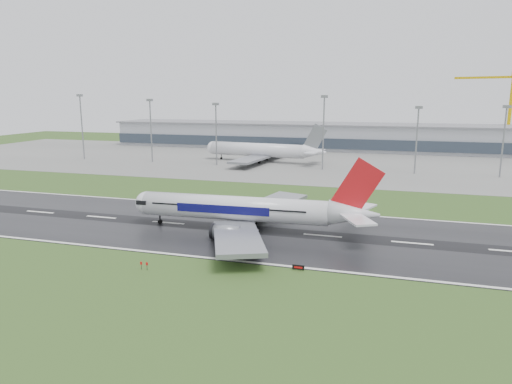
% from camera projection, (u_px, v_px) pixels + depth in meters
% --- Properties ---
extents(ground, '(520.00, 520.00, 0.00)m').
position_uv_depth(ground, '(168.00, 223.00, 119.63)').
color(ground, '#2A471A').
rests_on(ground, ground).
extents(runway, '(400.00, 45.00, 0.10)m').
position_uv_depth(runway, '(168.00, 223.00, 119.62)').
color(runway, black).
rests_on(runway, ground).
extents(apron, '(400.00, 130.00, 0.08)m').
position_uv_depth(apron, '(280.00, 160.00, 237.04)').
color(apron, slate).
rests_on(apron, ground).
extents(terminal, '(240.00, 36.00, 15.00)m').
position_uv_depth(terminal, '(303.00, 136.00, 291.88)').
color(terminal, '#979AA2').
rests_on(terminal, ground).
extents(main_airliner, '(62.88, 60.12, 17.88)m').
position_uv_depth(main_airliner, '(251.00, 194.00, 111.12)').
color(main_airliner, silver).
rests_on(main_airliner, runway).
extents(parked_airliner, '(71.27, 67.40, 18.89)m').
position_uv_depth(parked_airliner, '(262.00, 143.00, 229.11)').
color(parked_airliner, silver).
rests_on(parked_airliner, apron).
extents(tower_crane, '(45.52, 15.80, 45.99)m').
position_uv_depth(tower_crane, '(510.00, 112.00, 269.83)').
color(tower_crane, '#DAAD05').
rests_on(tower_crane, ground).
extents(runway_sign, '(2.30, 0.79, 1.04)m').
position_uv_depth(runway_sign, '(298.00, 268.00, 87.09)').
color(runway_sign, black).
rests_on(runway_sign, ground).
extents(floodmast_0, '(0.64, 0.64, 32.00)m').
position_uv_depth(floodmast_0, '(82.00, 128.00, 237.67)').
color(floodmast_0, gray).
rests_on(floodmast_0, ground).
extents(floodmast_1, '(0.64, 0.64, 29.74)m').
position_uv_depth(floodmast_1, '(151.00, 132.00, 226.97)').
color(floodmast_1, gray).
rests_on(floodmast_1, ground).
extents(floodmast_2, '(0.64, 0.64, 28.02)m').
position_uv_depth(floodmast_2, '(216.00, 136.00, 217.70)').
color(floodmast_2, gray).
rests_on(floodmast_2, ground).
extents(floodmast_3, '(0.64, 0.64, 31.45)m').
position_uv_depth(floodmast_3, '(323.00, 134.00, 203.41)').
color(floodmast_3, gray).
rests_on(floodmast_3, ground).
extents(floodmast_4, '(0.64, 0.64, 27.06)m').
position_uv_depth(floodmast_4, '(416.00, 142.00, 193.07)').
color(floodmast_4, gray).
rests_on(floodmast_4, ground).
extents(floodmast_5, '(0.64, 0.64, 27.58)m').
position_uv_depth(floodmast_5, '(503.00, 143.00, 184.00)').
color(floodmast_5, gray).
rests_on(floodmast_5, ground).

